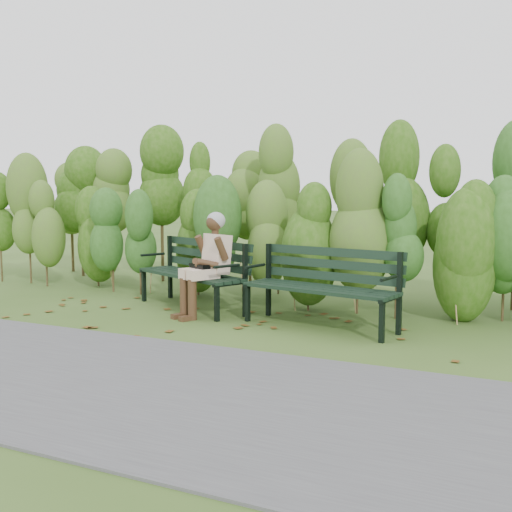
% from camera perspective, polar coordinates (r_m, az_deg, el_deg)
% --- Properties ---
extents(ground, '(80.00, 80.00, 0.00)m').
position_cam_1_polar(ground, '(6.71, -1.27, -6.67)').
color(ground, '#36531C').
extents(footpath, '(60.00, 2.50, 0.01)m').
position_cam_1_polar(footpath, '(4.90, -12.96, -11.62)').
color(footpath, '#474749').
rests_on(footpath, ground).
extents(hedge_band, '(11.04, 1.67, 2.42)m').
position_cam_1_polar(hedge_band, '(8.26, 4.45, 4.52)').
color(hedge_band, '#47381E').
rests_on(hedge_band, ground).
extents(leaf_litter, '(6.09, 2.10, 0.01)m').
position_cam_1_polar(leaf_litter, '(6.72, -4.41, -6.65)').
color(leaf_litter, brown).
rests_on(leaf_litter, ground).
extents(bench_left, '(1.83, 1.25, 0.88)m').
position_cam_1_polar(bench_left, '(7.70, -5.65, -1.14)').
color(bench_left, black).
rests_on(bench_left, ground).
extents(bench_right, '(1.82, 0.90, 0.87)m').
position_cam_1_polar(bench_right, '(6.64, 6.49, -2.34)').
color(bench_right, black).
rests_on(bench_right, ground).
extents(seated_woman, '(0.59, 0.77, 1.25)m').
position_cam_1_polar(seated_woman, '(7.18, -4.60, -0.13)').
color(seated_woman, beige).
rests_on(seated_woman, ground).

